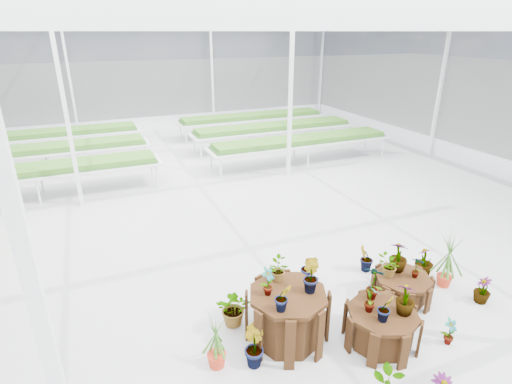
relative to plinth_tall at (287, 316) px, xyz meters
name	(u,v)px	position (x,y,z in m)	size (l,w,h in m)	color
ground_plane	(246,256)	(0.30, 2.40, -0.40)	(24.00, 24.00, 0.00)	gray
greenhouse_shell	(245,148)	(0.30, 2.40, 1.85)	(18.00, 24.00, 4.50)	white
steel_frame	(245,148)	(0.30, 2.40, 1.85)	(18.00, 24.00, 4.50)	silver
nursery_benches	(171,147)	(0.30, 9.60, 0.02)	(16.00, 7.00, 0.84)	silver
plinth_tall	(287,316)	(0.00, 0.00, 0.00)	(1.17, 1.17, 0.80)	#331B0B
plinth_mid	(381,327)	(1.20, -0.60, -0.13)	(1.04, 1.04, 0.55)	#331B0B
plinth_low	(401,288)	(2.20, 0.10, -0.18)	(0.96, 0.96, 0.43)	#331B0B
nursery_plants	(349,298)	(0.99, -0.09, 0.08)	(4.86, 3.25, 1.27)	#37681F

